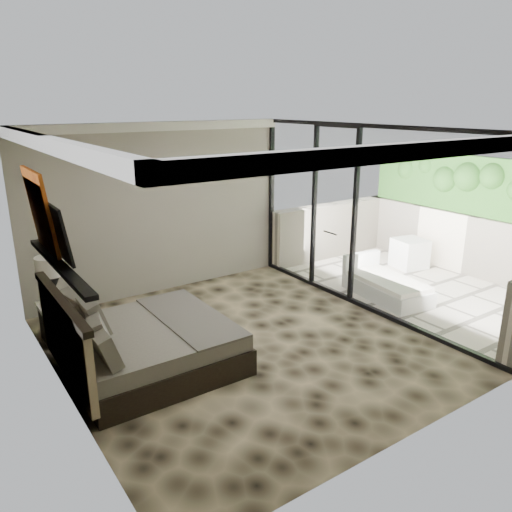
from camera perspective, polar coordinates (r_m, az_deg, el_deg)
floor at (r=6.76m, az=-1.41°, el=-10.10°), size 5.00×5.00×0.00m
ceiling at (r=6.01m, az=-1.61°, el=14.25°), size 4.50×5.00×0.02m
back_wall at (r=8.38m, az=-10.87°, el=5.22°), size 4.50×0.02×2.80m
left_wall at (r=5.42m, az=-21.81°, el=-2.38°), size 0.02×5.00×2.80m
glass_wall at (r=7.66m, az=12.79°, el=3.97°), size 0.08×5.00×2.80m
terrace_slab at (r=9.19m, az=18.62°, el=-3.81°), size 3.00×5.00×0.12m
parapet_far at (r=10.09m, az=23.62°, el=1.13°), size 0.30×5.00×1.10m
foliage_hedge at (r=9.87m, az=24.39°, el=7.27°), size 0.36×4.60×1.10m
picture_ledge at (r=5.49m, az=-21.57°, el=-0.99°), size 0.12×2.20×0.05m
bed at (r=6.21m, az=-12.89°, el=-9.87°), size 1.95×1.89×1.07m
nightstand at (r=7.30m, az=-21.44°, el=-7.07°), size 0.57×0.57×0.49m
table_lamp at (r=7.05m, az=-22.40°, el=-1.94°), size 0.36×0.36×0.66m
abstract_canvas at (r=5.88m, az=-23.45°, el=4.75°), size 0.13×0.90×0.90m
framed_print at (r=5.38m, az=-21.46°, el=2.29°), size 0.11×0.50×0.60m
ottoman at (r=10.14m, az=17.14°, el=0.31°), size 0.65×0.65×0.56m
lounger at (r=8.55m, az=14.53°, el=-3.30°), size 0.91×1.55×0.58m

